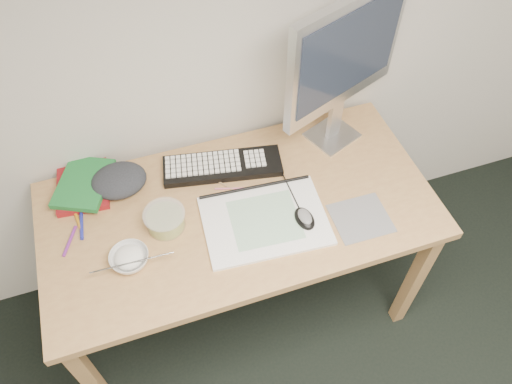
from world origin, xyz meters
TOP-DOWN VIEW (x-y plane):
  - desk at (-0.15, 1.43)m, footprint 1.40×0.70m
  - mousepad at (0.25, 1.25)m, footprint 0.20×0.18m
  - sketchpad at (-0.08, 1.34)m, footprint 0.45×0.34m
  - keyboard at (-0.15, 1.62)m, footprint 0.46×0.22m
  - monitor at (0.31, 1.65)m, footprint 0.50×0.23m
  - mouse at (0.05, 1.30)m, footprint 0.07×0.10m
  - rice_bowl at (-0.55, 1.33)m, footprint 0.14×0.14m
  - chopsticks at (-0.54, 1.30)m, footprint 0.26×0.03m
  - fruit_tub at (-0.41, 1.44)m, footprint 0.16×0.16m
  - book_red at (-0.66, 1.70)m, footprint 0.21×0.26m
  - book_green at (-0.65, 1.69)m, footprint 0.26×0.29m
  - cloth_lump at (-0.53, 1.66)m, footprint 0.18×0.15m
  - pencil_pink at (-0.12, 1.51)m, footprint 0.18×0.06m
  - pencil_tan at (-0.15, 1.52)m, footprint 0.11×0.15m
  - pencil_black at (-0.03, 1.46)m, footprint 0.15×0.07m
  - marker_blue at (-0.69, 1.53)m, footprint 0.02×0.13m
  - marker_orange at (-0.70, 1.57)m, footprint 0.03×0.12m
  - marker_purple at (-0.73, 1.47)m, footprint 0.06×0.11m

SIDE VIEW (x-z plane):
  - desk at x=-0.15m, z-range 0.29..1.04m
  - mousepad at x=0.25m, z-range 0.75..0.75m
  - pencil_black at x=-0.03m, z-range 0.75..0.76m
  - pencil_pink at x=-0.12m, z-range 0.75..0.76m
  - pencil_tan at x=-0.15m, z-range 0.75..0.76m
  - marker_purple at x=-0.73m, z-range 0.75..0.76m
  - marker_orange at x=-0.70m, z-range 0.75..0.76m
  - sketchpad at x=-0.08m, z-range 0.75..0.76m
  - marker_blue at x=-0.69m, z-range 0.75..0.76m
  - book_red at x=-0.66m, z-range 0.75..0.77m
  - keyboard at x=-0.15m, z-range 0.75..0.78m
  - rice_bowl at x=-0.55m, z-range 0.75..0.79m
  - mouse at x=0.05m, z-range 0.76..0.80m
  - book_green at x=-0.65m, z-range 0.77..0.80m
  - fruit_tub at x=-0.41m, z-range 0.75..0.82m
  - cloth_lump at x=-0.53m, z-range 0.75..0.82m
  - chopsticks at x=-0.54m, z-range 0.78..0.80m
  - monitor at x=0.31m, z-range 0.83..1.43m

